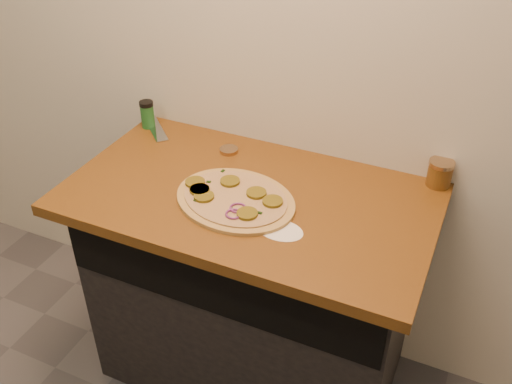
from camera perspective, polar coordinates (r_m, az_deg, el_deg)
The scene contains 8 objects.
cabinet at distance 2.18m, azimuth -0.23°, elevation -9.85°, with size 1.10×0.60×0.86m, color black.
countertop at distance 1.87m, azimuth -0.65°, elevation -0.56°, with size 1.20×0.70×0.04m, color brown.
pizza at distance 1.81m, azimuth -2.19°, elevation -0.68°, with size 0.48×0.48×0.03m.
chefs_knife at distance 2.34m, azimuth -10.60°, elevation 7.44°, with size 0.28×0.27×0.02m.
mason_jar_lid at distance 2.07m, azimuth -2.73°, elevation 4.20°, with size 0.07×0.07×0.01m, color tan.
salsa_jar at distance 1.96m, azimuth 17.91°, elevation 1.81°, with size 0.08×0.08×0.09m.
spice_shaker at distance 2.26m, azimuth -10.81°, elevation 7.65°, with size 0.05×0.05×0.11m.
flour_spill at distance 1.70m, azimuth 2.42°, elevation -3.84°, with size 0.14×0.14×0.00m, color white.
Camera 1 is at (0.65, 0.04, 1.96)m, focal length 40.00 mm.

